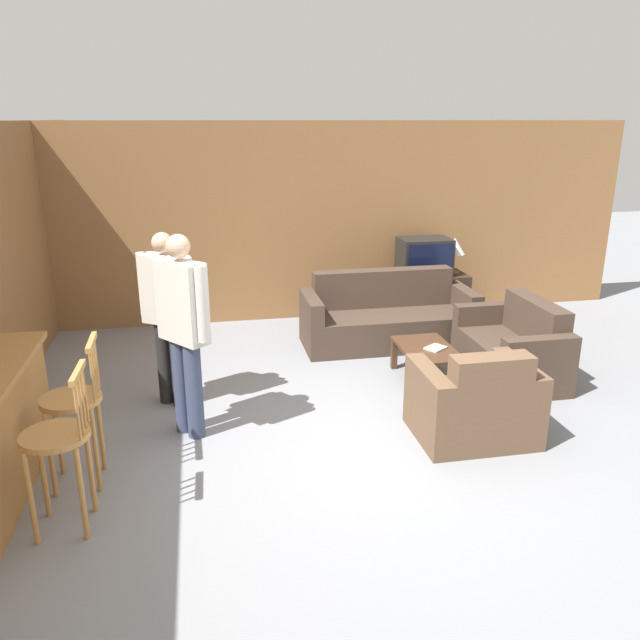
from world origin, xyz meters
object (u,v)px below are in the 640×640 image
(bar_chair_mid, at_px, (74,408))
(person_by_window, at_px, (167,311))
(table_lamp, at_px, (455,247))
(tv, at_px, (424,257))
(armchair_near, at_px, (475,405))
(loveseat_right, at_px, (513,349))
(person_by_counter, at_px, (184,326))
(couch_far, at_px, (387,319))
(book_on_table, at_px, (436,348))
(bar_chair_near, at_px, (59,446))
(coffee_table, at_px, (427,353))
(tv_unit, at_px, (422,297))

(bar_chair_mid, bearing_deg, person_by_window, 63.47)
(bar_chair_mid, distance_m, table_lamp, 5.47)
(tv, bearing_deg, person_by_window, -147.52)
(table_lamp, height_order, person_by_window, person_by_window)
(tv, bearing_deg, armchair_near, -102.26)
(loveseat_right, xyz_separation_m, person_by_counter, (-3.36, -0.64, 0.68))
(couch_far, distance_m, book_on_table, 1.26)
(bar_chair_near, xyz_separation_m, bar_chair_mid, (0.00, 0.55, 0.00))
(tv, distance_m, table_lamp, 0.44)
(coffee_table, bearing_deg, bar_chair_mid, -157.57)
(bar_chair_mid, relative_size, table_lamp, 2.35)
(tv_unit, xyz_separation_m, table_lamp, (0.42, 0.00, 0.67))
(tv, relative_size, book_on_table, 2.54)
(loveseat_right, distance_m, person_by_window, 3.57)
(bar_chair_near, distance_m, person_by_window, 1.96)
(bar_chair_mid, xyz_separation_m, table_lamp, (4.31, 3.35, 0.37))
(tv_unit, bearing_deg, bar_chair_mid, -139.27)
(couch_far, height_order, person_by_counter, person_by_counter)
(armchair_near, bearing_deg, coffee_table, 88.64)
(book_on_table, bearing_deg, bar_chair_near, -150.86)
(armchair_near, xyz_separation_m, tv, (0.71, 3.26, 0.56))
(bar_chair_near, bearing_deg, tv_unit, 45.10)
(bar_chair_near, bearing_deg, book_on_table, 29.14)
(coffee_table, bearing_deg, table_lamp, 61.47)
(tv_unit, height_order, person_by_window, person_by_window)
(book_on_table, height_order, person_by_window, person_by_window)
(bar_chair_mid, xyz_separation_m, armchair_near, (3.18, 0.08, -0.30))
(tv, relative_size, person_by_window, 0.40)
(bar_chair_mid, xyz_separation_m, loveseat_right, (4.15, 1.27, -0.31))
(armchair_near, bearing_deg, book_on_table, 85.16)
(tv_unit, bearing_deg, person_by_counter, -138.68)
(bar_chair_near, distance_m, couch_far, 4.41)
(loveseat_right, height_order, person_by_window, person_by_window)
(couch_far, bearing_deg, loveseat_right, -51.05)
(bar_chair_mid, height_order, person_by_window, person_by_window)
(bar_chair_near, height_order, couch_far, bar_chair_near)
(book_on_table, distance_m, table_lamp, 2.39)
(book_on_table, xyz_separation_m, person_by_counter, (-2.49, -0.65, 0.61))
(bar_chair_mid, xyz_separation_m, coffee_table, (3.21, 1.32, -0.30))
(tv_unit, bearing_deg, loveseat_right, -82.76)
(loveseat_right, bearing_deg, bar_chair_mid, -162.95)
(couch_far, height_order, armchair_near, couch_far)
(loveseat_right, bearing_deg, table_lamp, 85.67)
(tv_unit, bearing_deg, table_lamp, 0.00)
(armchair_near, bearing_deg, couch_far, 90.86)
(tv, bearing_deg, book_on_table, -106.36)
(tv_unit, height_order, table_lamp, table_lamp)
(coffee_table, xyz_separation_m, tv, (0.68, 2.02, 0.56))
(couch_far, relative_size, book_on_table, 7.75)
(bar_chair_near, relative_size, tv_unit, 0.97)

